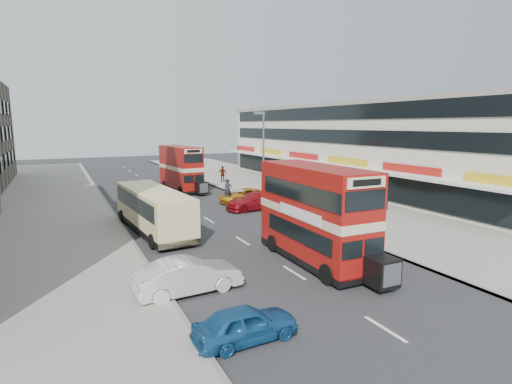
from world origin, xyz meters
TOP-DOWN VIEW (x-y plane):
  - ground at (0.00, 0.00)m, footprint 160.00×160.00m
  - road_surface at (0.00, 20.00)m, footprint 12.00×90.00m
  - pavement_right at (12.00, 20.00)m, footprint 12.00×90.00m
  - pavement_left at (-12.00, 20.00)m, footprint 12.00×90.00m
  - kerb_left at (-6.10, 20.00)m, footprint 0.20×90.00m
  - kerb_right at (6.10, 20.00)m, footprint 0.20×90.00m
  - commercial_row at (19.95, 22.00)m, footprint 9.90×46.20m
  - wooded_hill at (85.00, 45.00)m, footprint 172.80×230.40m
  - street_lamp at (6.52, 18.00)m, footprint 1.00×0.20m
  - bus_main at (1.76, 2.85)m, footprint 2.58×8.77m
  - bus_second at (1.95, 28.14)m, footprint 2.98×8.39m
  - coach at (-4.36, 12.58)m, footprint 3.27×10.05m
  - car_left_near at (-4.66, -2.55)m, footprint 3.56×1.53m
  - car_left_front at (-5.20, 2.00)m, footprint 4.58×1.80m
  - car_right_a at (4.79, 15.89)m, footprint 5.21×2.29m
  - car_right_b at (5.14, 19.00)m, footprint 4.71×2.28m
  - pedestrian_near at (8.65, 13.34)m, footprint 0.79×0.74m
  - pedestrian_far at (8.02, 31.51)m, footprint 1.21×0.73m
  - cyclist at (3.50, 18.78)m, footprint 0.80×1.96m

SIDE VIEW (x-z plane):
  - ground at x=0.00m, z-range 0.00..0.00m
  - wooded_hill at x=85.00m, z-range -10.00..10.00m
  - road_surface at x=0.00m, z-range 0.00..0.01m
  - pavement_right at x=12.00m, z-range 0.00..0.15m
  - pavement_left at x=-12.00m, z-range 0.00..0.15m
  - kerb_left at x=-6.10m, z-range -0.01..0.15m
  - kerb_right at x=6.10m, z-range -0.01..0.15m
  - car_left_near at x=-4.66m, z-range 0.00..1.20m
  - car_right_b at x=5.14m, z-range 0.00..1.29m
  - car_left_front at x=-5.20m, z-range 0.00..1.48m
  - car_right_a at x=4.79m, z-range 0.00..1.49m
  - cyclist at x=3.50m, z-range -0.37..1.93m
  - pedestrian_near at x=8.65m, z-range 0.15..1.93m
  - pedestrian_far at x=8.02m, z-range 0.15..2.08m
  - coach at x=-4.36m, z-range 0.24..2.86m
  - bus_second at x=1.95m, z-range 0.12..4.71m
  - bus_main at x=1.76m, z-range 0.13..4.93m
  - commercial_row at x=19.95m, z-range 0.05..9.35m
  - street_lamp at x=6.52m, z-range 0.72..8.85m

